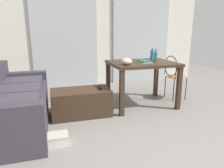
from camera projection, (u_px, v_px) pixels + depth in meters
name	position (u px, v px, depth m)	size (l,w,h in m)	color
ground_plane	(138.00, 112.00, 3.43)	(8.71, 8.71, 0.00)	gray
wall_back	(104.00, 31.00, 5.17)	(5.12, 0.10, 2.68)	silver
curtains	(105.00, 39.00, 5.14)	(3.50, 0.03, 2.28)	#B2B7BC
couch	(12.00, 103.00, 2.91)	(0.86, 2.03, 0.82)	#38333D
coffee_table	(81.00, 102.00, 3.28)	(0.92, 0.51, 0.42)	#382619
craft_table	(142.00, 68.00, 3.64)	(1.13, 0.91, 0.79)	#382619
wire_chair	(174.00, 73.00, 4.00)	(0.41, 0.41, 0.87)	#B7844C
bottle_near	(152.00, 55.00, 3.92)	(0.07, 0.07, 0.21)	teal
bottle_far	(156.00, 56.00, 3.64)	(0.06, 0.06, 0.22)	teal
bowl	(127.00, 61.00, 3.27)	(0.18, 0.18, 0.11)	beige
book_stack	(145.00, 62.00, 3.53)	(0.18, 0.27, 0.04)	gold
scissors	(165.00, 62.00, 3.62)	(0.05, 0.11, 0.00)	#9EA0A5
tv_remote_primary	(100.00, 88.00, 3.32)	(0.04, 0.14, 0.03)	black
shoebox	(54.00, 140.00, 2.43)	(0.33, 0.21, 0.13)	beige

